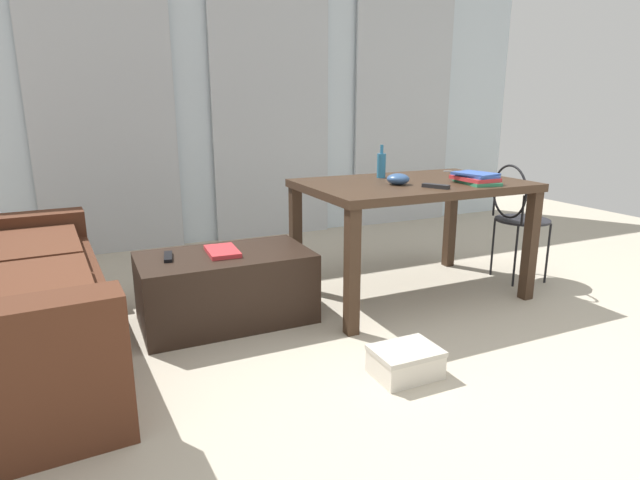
{
  "coord_description": "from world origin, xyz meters",
  "views": [
    {
      "loc": [
        -1.69,
        -1.41,
        1.25
      ],
      "look_at": [
        -0.36,
        1.46,
        0.42
      ],
      "focal_mm": 29.1,
      "sensor_mm": 36.0,
      "label": 1
    }
  ],
  "objects_px": {
    "bottle_near": "(381,165)",
    "magazine": "(222,251)",
    "tv_remote_on_table": "(436,186)",
    "craft_table": "(412,196)",
    "scissors": "(453,171)",
    "tv_remote_primary": "(168,257)",
    "shoebox": "(405,362)",
    "wire_chair": "(516,210)",
    "book_stack": "(476,178)",
    "bowl": "(398,179)",
    "coffee_table": "(226,287)"
  },
  "relations": [
    {
      "from": "bottle_near",
      "to": "magazine",
      "type": "xyz_separation_m",
      "value": [
        -1.15,
        -0.15,
        -0.43
      ]
    },
    {
      "from": "tv_remote_on_table",
      "to": "magazine",
      "type": "xyz_separation_m",
      "value": [
        -1.21,
        0.38,
        -0.35
      ]
    },
    {
      "from": "craft_table",
      "to": "scissors",
      "type": "distance_m",
      "value": 0.64
    },
    {
      "from": "tv_remote_primary",
      "to": "shoebox",
      "type": "xyz_separation_m",
      "value": [
        0.91,
        -1.04,
        -0.35
      ]
    },
    {
      "from": "wire_chair",
      "to": "book_stack",
      "type": "distance_m",
      "value": 0.64
    },
    {
      "from": "book_stack",
      "to": "scissors",
      "type": "relative_size",
      "value": 3.15
    },
    {
      "from": "bowl",
      "to": "magazine",
      "type": "height_order",
      "value": "bowl"
    },
    {
      "from": "tv_remote_on_table",
      "to": "wire_chair",
      "type": "bearing_deg",
      "value": -14.7
    },
    {
      "from": "book_stack",
      "to": "tv_remote_on_table",
      "type": "distance_m",
      "value": 0.34
    },
    {
      "from": "book_stack",
      "to": "scissors",
      "type": "xyz_separation_m",
      "value": [
        0.26,
        0.54,
        -0.03
      ]
    },
    {
      "from": "tv_remote_primary",
      "to": "coffee_table",
      "type": "bearing_deg",
      "value": 1.76
    },
    {
      "from": "shoebox",
      "to": "craft_table",
      "type": "bearing_deg",
      "value": 55.1
    },
    {
      "from": "magazine",
      "to": "shoebox",
      "type": "height_order",
      "value": "magazine"
    },
    {
      "from": "bowl",
      "to": "scissors",
      "type": "relative_size",
      "value": 1.39
    },
    {
      "from": "magazine",
      "to": "shoebox",
      "type": "relative_size",
      "value": 0.87
    },
    {
      "from": "wire_chair",
      "to": "tv_remote_primary",
      "type": "relative_size",
      "value": 4.55
    },
    {
      "from": "craft_table",
      "to": "tv_remote_primary",
      "type": "bearing_deg",
      "value": 175.78
    },
    {
      "from": "bowl",
      "to": "book_stack",
      "type": "bearing_deg",
      "value": -20.17
    },
    {
      "from": "scissors",
      "to": "tv_remote_primary",
      "type": "height_order",
      "value": "scissors"
    },
    {
      "from": "bowl",
      "to": "tv_remote_primary",
      "type": "xyz_separation_m",
      "value": [
        -1.39,
        0.19,
        -0.38
      ]
    },
    {
      "from": "bowl",
      "to": "book_stack",
      "type": "xyz_separation_m",
      "value": [
        0.46,
        -0.17,
        -0.0
      ]
    },
    {
      "from": "bowl",
      "to": "wire_chair",
      "type": "bearing_deg",
      "value": 0.31
    },
    {
      "from": "bowl",
      "to": "tv_remote_on_table",
      "type": "relative_size",
      "value": 0.86
    },
    {
      "from": "coffee_table",
      "to": "bowl",
      "type": "bearing_deg",
      "value": -7.96
    },
    {
      "from": "bowl",
      "to": "tv_remote_on_table",
      "type": "distance_m",
      "value": 0.25
    },
    {
      "from": "tv_remote_on_table",
      "to": "shoebox",
      "type": "distance_m",
      "value": 1.13
    },
    {
      "from": "coffee_table",
      "to": "wire_chair",
      "type": "xyz_separation_m",
      "value": [
        2.09,
        -0.14,
        0.32
      ]
    },
    {
      "from": "tv_remote_on_table",
      "to": "scissors",
      "type": "xyz_separation_m",
      "value": [
        0.6,
        0.59,
        -0.01
      ]
    },
    {
      "from": "coffee_table",
      "to": "shoebox",
      "type": "xyz_separation_m",
      "value": [
        0.59,
        -1.0,
        -0.14
      ]
    },
    {
      "from": "coffee_table",
      "to": "craft_table",
      "type": "height_order",
      "value": "craft_table"
    },
    {
      "from": "coffee_table",
      "to": "book_stack",
      "type": "xyz_separation_m",
      "value": [
        1.54,
        -0.32,
        0.6
      ]
    },
    {
      "from": "book_stack",
      "to": "tv_remote_primary",
      "type": "xyz_separation_m",
      "value": [
        -1.85,
        0.36,
        -0.38
      ]
    },
    {
      "from": "wire_chair",
      "to": "book_stack",
      "type": "xyz_separation_m",
      "value": [
        -0.55,
        -0.18,
        0.28
      ]
    },
    {
      "from": "wire_chair",
      "to": "scissors",
      "type": "relative_size",
      "value": 8.39
    },
    {
      "from": "scissors",
      "to": "shoebox",
      "type": "bearing_deg",
      "value": -134.65
    },
    {
      "from": "tv_remote_primary",
      "to": "magazine",
      "type": "relative_size",
      "value": 0.69
    },
    {
      "from": "bottle_near",
      "to": "scissors",
      "type": "distance_m",
      "value": 0.66
    },
    {
      "from": "coffee_table",
      "to": "tv_remote_on_table",
      "type": "bearing_deg",
      "value": -16.88
    },
    {
      "from": "book_stack",
      "to": "bowl",
      "type": "bearing_deg",
      "value": 159.83
    },
    {
      "from": "shoebox",
      "to": "magazine",
      "type": "bearing_deg",
      "value": 120.93
    },
    {
      "from": "tv_remote_primary",
      "to": "craft_table",
      "type": "bearing_deg",
      "value": 4.95
    },
    {
      "from": "craft_table",
      "to": "tv_remote_primary",
      "type": "relative_size",
      "value": 7.59
    },
    {
      "from": "tv_remote_on_table",
      "to": "scissors",
      "type": "distance_m",
      "value": 0.84
    },
    {
      "from": "craft_table",
      "to": "bottle_near",
      "type": "relative_size",
      "value": 6.41
    },
    {
      "from": "bottle_near",
      "to": "shoebox",
      "type": "relative_size",
      "value": 0.71
    },
    {
      "from": "wire_chair",
      "to": "magazine",
      "type": "height_order",
      "value": "wire_chair"
    },
    {
      "from": "coffee_table",
      "to": "bowl",
      "type": "distance_m",
      "value": 1.24
    },
    {
      "from": "scissors",
      "to": "magazine",
      "type": "bearing_deg",
      "value": -173.33
    },
    {
      "from": "book_stack",
      "to": "coffee_table",
      "type": "bearing_deg",
      "value": 168.23
    },
    {
      "from": "coffee_table",
      "to": "bowl",
      "type": "relative_size",
      "value": 7.0
    }
  ]
}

